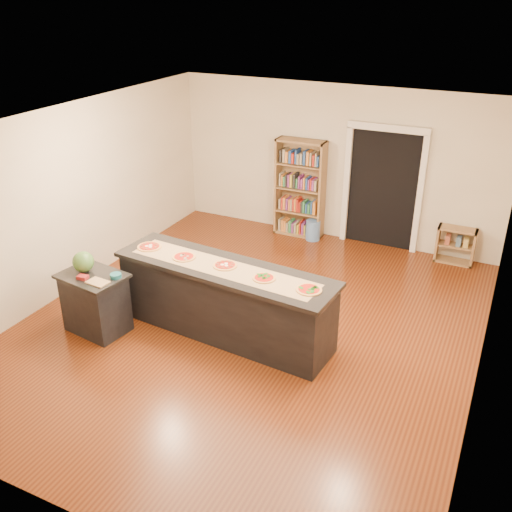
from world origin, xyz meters
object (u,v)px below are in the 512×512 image
at_px(bookshelf, 300,189).
at_px(low_shelf, 455,245).
at_px(waste_bin, 313,230).
at_px(kitchen_island, 225,300).
at_px(watermelon, 83,262).
at_px(side_counter, 96,302).

relative_size(bookshelf, low_shelf, 2.88).
xyz_separation_m(low_shelf, waste_bin, (-2.51, -0.15, -0.13)).
bearing_deg(kitchen_island, watermelon, -154.89).
distance_m(kitchen_island, bookshelf, 3.62).
height_order(kitchen_island, bookshelf, bookshelf).
bearing_deg(watermelon, bookshelf, 71.46).
xyz_separation_m(bookshelf, watermelon, (-1.42, -4.23, 0.08)).
bearing_deg(low_shelf, watermelon, -135.07).
distance_m(kitchen_island, watermelon, 1.95).
bearing_deg(kitchen_island, waste_bin, 95.38).
height_order(low_shelf, watermelon, watermelon).
relative_size(waste_bin, watermelon, 1.35).
distance_m(low_shelf, waste_bin, 2.52).
bearing_deg(bookshelf, watermelon, -108.54).
distance_m(bookshelf, waste_bin, 0.80).
distance_m(side_counter, bookshelf, 4.48).
height_order(low_shelf, waste_bin, low_shelf).
height_order(waste_bin, watermelon, watermelon).
bearing_deg(waste_bin, kitchen_island, -89.65).
bearing_deg(low_shelf, side_counter, -133.74).
bearing_deg(low_shelf, bookshelf, -179.47).
distance_m(bookshelf, low_shelf, 2.91).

